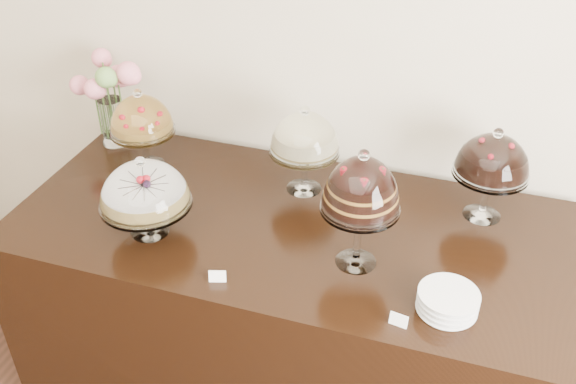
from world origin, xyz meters
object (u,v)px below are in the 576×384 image
(cake_stand_sugar_sponge, at_px, (144,188))
(flower_vase, at_px, (110,92))
(cake_stand_choco_layer, at_px, (361,189))
(cake_stand_cheesecake, at_px, (305,137))
(display_counter, at_px, (292,306))
(plate_stack, at_px, (448,302))
(cake_stand_dark_choco, at_px, (493,160))
(cake_stand_fruit_tart, at_px, (141,118))

(cake_stand_sugar_sponge, height_order, flower_vase, flower_vase)
(cake_stand_choco_layer, bearing_deg, flower_vase, 158.45)
(cake_stand_sugar_sponge, relative_size, cake_stand_cheesecake, 0.90)
(display_counter, bearing_deg, plate_stack, -25.02)
(cake_stand_cheesecake, bearing_deg, cake_stand_sugar_sponge, -135.48)
(cake_stand_dark_choco, distance_m, flower_vase, 1.68)
(plate_stack, bearing_deg, cake_stand_fruit_tart, 159.63)
(display_counter, xyz_separation_m, cake_stand_fruit_tart, (-0.75, 0.22, 0.68))
(cake_stand_sugar_sponge, distance_m, plate_stack, 1.15)
(cake_stand_choco_layer, distance_m, cake_stand_dark_choco, 0.60)
(plate_stack, bearing_deg, cake_stand_cheesecake, 140.39)
(cake_stand_cheesecake, height_order, plate_stack, cake_stand_cheesecake)
(display_counter, height_order, cake_stand_fruit_tart, cake_stand_fruit_tart)
(cake_stand_dark_choco, xyz_separation_m, cake_stand_fruit_tart, (-1.45, -0.07, -0.03))
(display_counter, distance_m, cake_stand_fruit_tart, 1.04)
(cake_stand_cheesecake, xyz_separation_m, cake_stand_dark_choco, (0.73, 0.04, 0.01))
(cake_stand_choco_layer, height_order, plate_stack, cake_stand_choco_layer)
(cake_stand_dark_choco, bearing_deg, plate_stack, -97.02)
(display_counter, bearing_deg, cake_stand_fruit_tart, 163.76)
(cake_stand_sugar_sponge, xyz_separation_m, cake_stand_dark_choco, (1.20, 0.51, 0.06))
(cake_stand_sugar_sponge, xyz_separation_m, cake_stand_cheesecake, (0.48, 0.47, 0.05))
(cake_stand_sugar_sponge, bearing_deg, cake_stand_dark_choco, 22.77)
(cake_stand_fruit_tart, xyz_separation_m, plate_stack, (1.38, -0.51, -0.19))
(cake_stand_fruit_tart, bearing_deg, display_counter, -16.24)
(flower_vase, bearing_deg, display_counter, -19.88)
(cake_stand_dark_choco, xyz_separation_m, plate_stack, (-0.07, -0.58, -0.22))
(flower_vase, bearing_deg, cake_stand_fruit_tart, -30.51)
(cake_stand_cheesecake, xyz_separation_m, flower_vase, (-0.95, 0.10, 0.01))
(cake_stand_dark_choco, height_order, plate_stack, cake_stand_dark_choco)
(display_counter, height_order, flower_vase, flower_vase)
(display_counter, relative_size, cake_stand_choco_layer, 4.69)
(cake_stand_dark_choco, distance_m, plate_stack, 0.63)
(cake_stand_fruit_tart, bearing_deg, cake_stand_dark_choco, 2.76)
(cake_stand_sugar_sponge, bearing_deg, cake_stand_fruit_tart, 119.53)
(cake_stand_sugar_sponge, distance_m, cake_stand_dark_choco, 1.31)
(cake_stand_choco_layer, bearing_deg, cake_stand_dark_choco, 46.60)
(cake_stand_dark_choco, bearing_deg, cake_stand_fruit_tart, -177.24)
(cake_stand_sugar_sponge, xyz_separation_m, cake_stand_fruit_tart, (-0.25, 0.44, 0.03))
(cake_stand_sugar_sponge, relative_size, cake_stand_fruit_tart, 0.94)
(flower_vase, height_order, plate_stack, flower_vase)
(cake_stand_cheesecake, xyz_separation_m, cake_stand_fruit_tart, (-0.72, -0.03, -0.02))
(cake_stand_cheesecake, bearing_deg, cake_stand_fruit_tart, -177.48)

